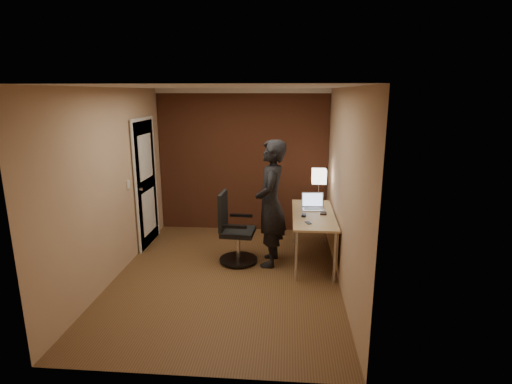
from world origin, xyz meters
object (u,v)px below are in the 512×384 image
laptop (313,204)px  person (271,204)px  mouse (304,215)px  phone (308,223)px  desk_lamp (319,177)px  desk (318,222)px  office_chair (234,233)px  wallet (323,213)px

laptop → person: (-0.62, -0.41, 0.11)m
mouse → person: bearing=-173.7°
mouse → phone: 0.30m
desk_lamp → phone: desk_lamp is taller
desk → laptop: bearing=104.7°
phone → person: 0.62m
laptop → office_chair: size_ratio=0.34×
office_chair → desk: bearing=6.9°
desk → phone: phone is taller
wallet → mouse: bearing=-155.7°
wallet → office_chair: bearing=-174.7°
desk → desk_lamp: desk_lamp is taller
laptop → person: 0.75m
wallet → person: (-0.75, -0.13, 0.16)m
desk_lamp → wallet: desk_lamp is taller
person → phone: bearing=64.4°
wallet → person: size_ratio=0.06×
desk_lamp → office_chair: bearing=-148.6°
phone → office_chair: (-1.06, 0.30, -0.28)m
desk → person: (-0.69, -0.15, 0.30)m
desk → mouse: 0.30m
mouse → phone: mouse is taller
desk → laptop: laptop is taller
desk → wallet: size_ratio=13.64×
wallet → person: person is taller
laptop → wallet: laptop is taller
desk → phone: 0.50m
laptop → wallet: bearing=-64.7°
wallet → person: bearing=-170.6°
desk → desk_lamp: 0.83m
phone → wallet: bearing=40.7°
desk → office_chair: 1.24m
desk_lamp → wallet: (0.03, -0.65, -0.41)m
desk_lamp → mouse: 0.91m
phone → office_chair: 1.13m
mouse → person: (-0.47, 0.00, 0.16)m
wallet → office_chair: size_ratio=0.11×
desk → desk_lamp: size_ratio=2.80×
desk_lamp → wallet: size_ratio=4.86×
desk_lamp → wallet: bearing=-87.4°
phone → wallet: wallet is taller
phone → office_chair: bearing=143.8°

